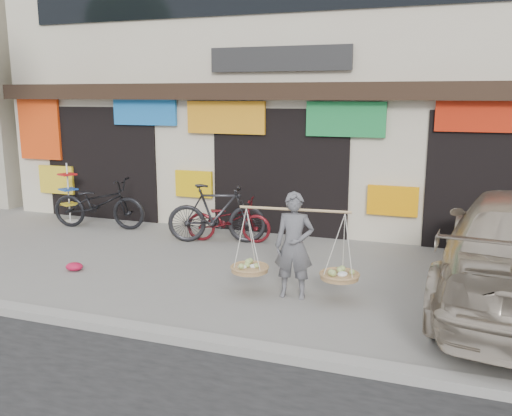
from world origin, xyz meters
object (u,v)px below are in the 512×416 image
(bike_0, at_px, (99,203))
(display_rack, at_px, (69,199))
(bike_2, at_px, (229,220))
(bike_1, at_px, (217,214))
(street_vendor, at_px, (294,250))

(bike_0, relative_size, display_rack, 1.54)
(bike_0, xyz_separation_m, display_rack, (-1.00, 0.23, -0.00))
(bike_2, xyz_separation_m, display_rack, (-4.22, 0.33, 0.11))
(bike_1, bearing_deg, street_vendor, -153.54)
(street_vendor, xyz_separation_m, bike_1, (-2.31, 2.43, -0.13))
(street_vendor, relative_size, display_rack, 1.35)
(bike_1, bearing_deg, display_rack, 66.24)
(street_vendor, relative_size, bike_1, 0.95)
(street_vendor, xyz_separation_m, display_rack, (-6.33, 2.90, -0.16))
(bike_2, height_order, display_rack, display_rack)
(street_vendor, xyz_separation_m, bike_0, (-5.33, 2.67, -0.16))
(bike_1, xyz_separation_m, display_rack, (-4.01, 0.47, -0.04))
(bike_1, relative_size, display_rack, 1.42)
(bike_1, distance_m, display_rack, 4.04)
(street_vendor, distance_m, display_rack, 6.96)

